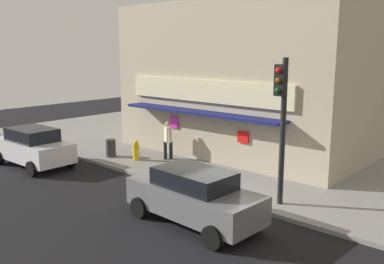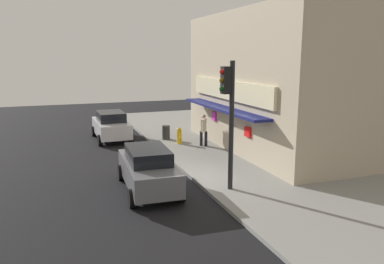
{
  "view_description": "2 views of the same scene",
  "coord_description": "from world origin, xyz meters",
  "px_view_note": "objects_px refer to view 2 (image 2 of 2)",
  "views": [
    {
      "loc": [
        8.15,
        -10.68,
        5.05
      ],
      "look_at": [
        -2.47,
        1.25,
        1.9
      ],
      "focal_mm": 39.33,
      "sensor_mm": 36.0,
      "label": 1
    },
    {
      "loc": [
        13.79,
        -5.03,
        4.97
      ],
      "look_at": [
        -2.8,
        1.0,
        1.43
      ],
      "focal_mm": 35.58,
      "sensor_mm": 36.0,
      "label": 2
    }
  ],
  "objects_px": {
    "fire_hydrant": "(179,136)",
    "pedestrian": "(204,129)",
    "parked_car_grey": "(148,168)",
    "traffic_light": "(229,108)",
    "parked_car_white": "(111,125)",
    "trash_can": "(166,132)"
  },
  "relations": [
    {
      "from": "fire_hydrant",
      "to": "pedestrian",
      "type": "height_order",
      "value": "pedestrian"
    },
    {
      "from": "pedestrian",
      "to": "parked_car_white",
      "type": "distance_m",
      "value": 5.92
    },
    {
      "from": "trash_can",
      "to": "parked_car_grey",
      "type": "xyz_separation_m",
      "value": [
        7.74,
        -2.93,
        0.3
      ]
    },
    {
      "from": "traffic_light",
      "to": "parked_car_grey",
      "type": "bearing_deg",
      "value": -115.14
    },
    {
      "from": "trash_can",
      "to": "parked_car_white",
      "type": "distance_m",
      "value": 3.39
    },
    {
      "from": "parked_car_white",
      "to": "fire_hydrant",
      "type": "bearing_deg",
      "value": 47.96
    },
    {
      "from": "trash_can",
      "to": "parked_car_grey",
      "type": "bearing_deg",
      "value": -20.73
    },
    {
      "from": "fire_hydrant",
      "to": "pedestrian",
      "type": "relative_size",
      "value": 0.52
    },
    {
      "from": "fire_hydrant",
      "to": "parked_car_white",
      "type": "xyz_separation_m",
      "value": [
        -2.99,
        -3.32,
        0.29
      ]
    },
    {
      "from": "traffic_light",
      "to": "parked_car_white",
      "type": "distance_m",
      "value": 11.21
    },
    {
      "from": "traffic_light",
      "to": "parked_car_grey",
      "type": "height_order",
      "value": "traffic_light"
    },
    {
      "from": "pedestrian",
      "to": "parked_car_grey",
      "type": "bearing_deg",
      "value": -38.91
    },
    {
      "from": "fire_hydrant",
      "to": "parked_car_grey",
      "type": "distance_m",
      "value": 7.2
    },
    {
      "from": "pedestrian",
      "to": "parked_car_white",
      "type": "relative_size",
      "value": 0.43
    },
    {
      "from": "traffic_light",
      "to": "parked_car_white",
      "type": "xyz_separation_m",
      "value": [
        -10.64,
        -2.69,
        -2.28
      ]
    },
    {
      "from": "fire_hydrant",
      "to": "trash_can",
      "type": "xyz_separation_m",
      "value": [
        -1.35,
        -0.37,
        -0.03
      ]
    },
    {
      "from": "trash_can",
      "to": "parked_car_grey",
      "type": "distance_m",
      "value": 8.28
    },
    {
      "from": "parked_car_white",
      "to": "parked_car_grey",
      "type": "height_order",
      "value": "parked_car_white"
    },
    {
      "from": "fire_hydrant",
      "to": "parked_car_grey",
      "type": "bearing_deg",
      "value": -27.3
    },
    {
      "from": "traffic_light",
      "to": "parked_car_grey",
      "type": "distance_m",
      "value": 3.74
    },
    {
      "from": "fire_hydrant",
      "to": "pedestrian",
      "type": "xyz_separation_m",
      "value": [
        0.95,
        1.09,
        0.52
      ]
    },
    {
      "from": "trash_can",
      "to": "parked_car_grey",
      "type": "height_order",
      "value": "parked_car_grey"
    }
  ]
}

